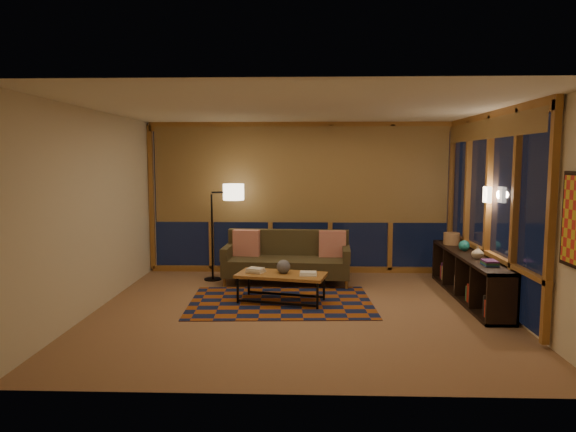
{
  "coord_description": "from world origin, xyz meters",
  "views": [
    {
      "loc": [
        0.08,
        -6.76,
        2.03
      ],
      "look_at": [
        -0.16,
        0.49,
        1.24
      ],
      "focal_mm": 32.0,
      "sensor_mm": 36.0,
      "label": 1
    }
  ],
  "objects_px": {
    "floor_lamp": "(212,232)",
    "coffee_table": "(281,288)",
    "sofa": "(287,258)",
    "bookshelf": "(469,276)"
  },
  "relations": [
    {
      "from": "floor_lamp",
      "to": "coffee_table",
      "type": "bearing_deg",
      "value": -68.41
    },
    {
      "from": "sofa",
      "to": "bookshelf",
      "type": "xyz_separation_m",
      "value": [
        2.7,
        -0.87,
        -0.09
      ]
    },
    {
      "from": "coffee_table",
      "to": "floor_lamp",
      "type": "distance_m",
      "value": 1.93
    },
    {
      "from": "floor_lamp",
      "to": "bookshelf",
      "type": "bearing_deg",
      "value": -35.78
    },
    {
      "from": "sofa",
      "to": "coffee_table",
      "type": "relative_size",
      "value": 1.64
    },
    {
      "from": "coffee_table",
      "to": "floor_lamp",
      "type": "bearing_deg",
      "value": 145.03
    },
    {
      "from": "sofa",
      "to": "coffee_table",
      "type": "bearing_deg",
      "value": -88.74
    },
    {
      "from": "floor_lamp",
      "to": "bookshelf",
      "type": "height_order",
      "value": "floor_lamp"
    },
    {
      "from": "floor_lamp",
      "to": "sofa",
      "type": "bearing_deg",
      "value": -29.22
    },
    {
      "from": "floor_lamp",
      "to": "bookshelf",
      "type": "xyz_separation_m",
      "value": [
        3.97,
        -1.06,
        -0.49
      ]
    }
  ]
}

